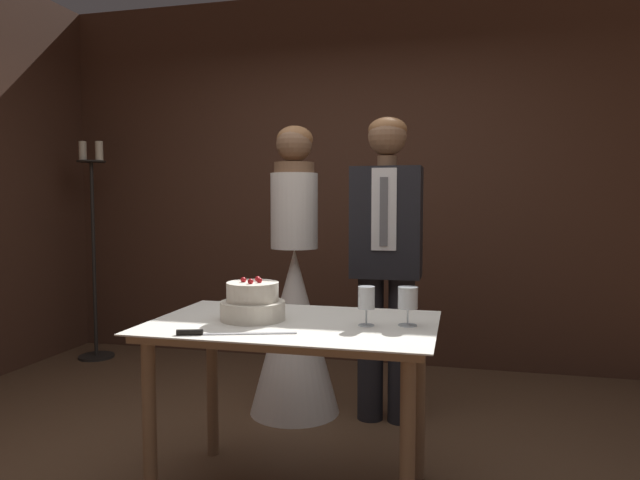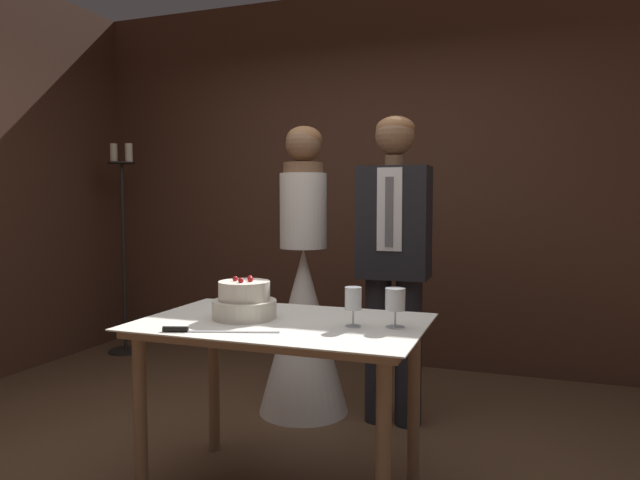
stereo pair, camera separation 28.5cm
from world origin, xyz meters
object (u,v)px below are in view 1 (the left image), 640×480
Objects in this scene: tiered_cake at (253,303)px; groom at (386,251)px; cake_knife at (214,333)px; bride at (295,308)px; wine_glass_near at (366,300)px; candle_stand at (94,255)px; wine_glass_middle at (408,300)px; cake_table at (293,345)px.

tiered_cake is 0.16× the size of groom.
cake_knife is 1.37m from groom.
cake_knife is at bearing -87.88° from bride.
cake_knife is at bearing -151.44° from wine_glass_near.
bride reaches higher than wine_glass_near.
candle_stand is (-2.01, 1.71, 0.01)m from tiered_cake.
wine_glass_middle is 0.09× the size of candle_stand.
groom is (0.55, -0.00, 0.36)m from bride.
bride is at bearing 106.11° from cake_table.
candle_stand is (-2.67, 1.68, -0.03)m from wine_glass_middle.
bride reaches higher than tiered_cake.
candle_stand is (-2.19, 1.71, 0.18)m from cake_table.
tiered_cake is 2.64m from candle_stand.
groom is at bearing 50.31° from cake_knife.
wine_glass_middle is 0.09× the size of bride.
wine_glass_near is 1.15m from bride.
groom is (-0.04, 0.96, 0.12)m from wine_glass_near.
wine_glass_middle is at bearing -50.53° from bride.
wine_glass_near is 0.09× the size of groom.
bride is at bearing 74.34° from cake_knife.
cake_table is at bearing -73.89° from bride.
wine_glass_middle is at bearing -32.16° from candle_stand.
candle_stand is at bearing 116.44° from cake_knife.
cake_knife is 0.25× the size of groom.
wine_glass_near is at bearing 10.78° from cake_knife.
cake_table is 0.99m from bride.
tiered_cake reaches higher than cake_knife.
wine_glass_middle is (0.71, 0.34, 0.10)m from cake_knife.
cake_knife is (-0.23, -0.30, 0.11)m from cake_table.
tiered_cake is 0.66m from wine_glass_middle.
cake_knife is 0.26× the size of bride.
cake_knife is 0.79m from wine_glass_middle.
tiered_cake is at bearing 179.78° from cake_table.
cake_table is 0.69× the size of groom.
tiered_cake is at bearing -115.68° from groom.
wine_glass_near is 1.01× the size of wine_glass_middle.
cake_table is 0.39m from cake_knife.
cake_table is 2.78m from candle_stand.
tiered_cake is 0.16× the size of bride.
bride is 0.98× the size of groom.
tiered_cake is 1.74× the size of wine_glass_middle.
candle_stand reaches higher than cake_knife.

